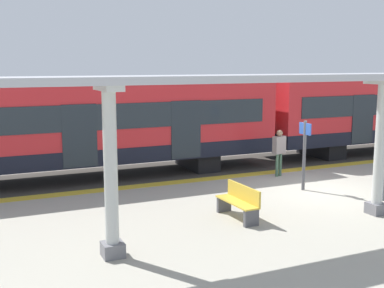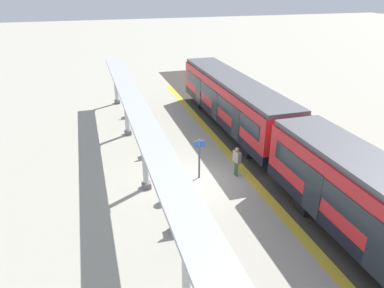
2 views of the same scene
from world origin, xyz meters
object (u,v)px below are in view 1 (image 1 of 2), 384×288
at_px(platform_info_sign, 304,149).
at_px(passenger_waiting_near_edge, 279,147).
at_px(train_near_carriage, 72,127).
at_px(bench_extra_slot, 239,202).
at_px(canopy_pillar_second, 111,172).
at_px(canopy_pillar_third, 380,147).

distance_m(platform_info_sign, passenger_waiting_near_edge, 2.00).
relative_size(train_near_carriage, bench_extra_slot, 9.69).
relative_size(canopy_pillar_second, bench_extra_slot, 2.34).
relative_size(bench_extra_slot, passenger_waiting_near_edge, 0.92).
bearing_deg(passenger_waiting_near_edge, platform_info_sign, -11.18).
bearing_deg(bench_extra_slot, platform_info_sign, 117.37).
height_order(train_near_carriage, canopy_pillar_third, canopy_pillar_third).
bearing_deg(passenger_waiting_near_edge, train_near_carriage, -110.28).
relative_size(canopy_pillar_third, bench_extra_slot, 2.34).
xyz_separation_m(canopy_pillar_second, passenger_waiting_near_edge, (-4.79, 7.31, -0.76)).
xyz_separation_m(train_near_carriage, platform_info_sign, (4.43, 6.34, -0.51)).
bearing_deg(canopy_pillar_third, platform_info_sign, -175.23).
xyz_separation_m(canopy_pillar_third, platform_info_sign, (-2.85, -0.24, -0.47)).
xyz_separation_m(canopy_pillar_second, bench_extra_slot, (-1.16, 3.65, -1.35)).
distance_m(train_near_carriage, platform_info_sign, 7.75).
distance_m(canopy_pillar_second, platform_info_sign, 7.50).
height_order(train_near_carriage, bench_extra_slot, train_near_carriage).
height_order(canopy_pillar_second, bench_extra_slot, canopy_pillar_second).
height_order(train_near_carriage, passenger_waiting_near_edge, train_near_carriage).
xyz_separation_m(train_near_carriage, canopy_pillar_third, (7.28, 6.58, -0.04)).
height_order(train_near_carriage, canopy_pillar_second, canopy_pillar_second).
bearing_deg(canopy_pillar_third, canopy_pillar_second, -90.00).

